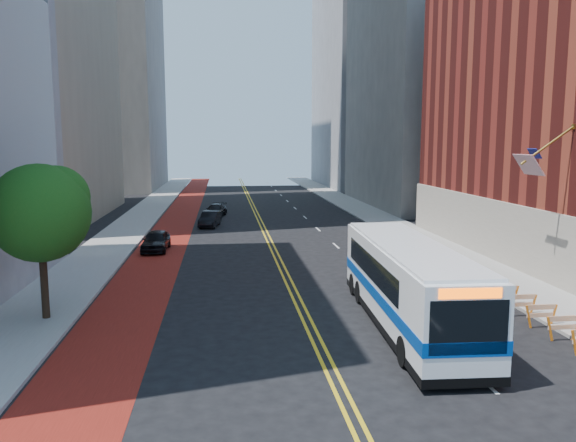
% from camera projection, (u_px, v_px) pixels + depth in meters
% --- Properties ---
extents(ground, '(160.00, 160.00, 0.00)m').
position_uv_depth(ground, '(327.00, 363.00, 19.85)').
color(ground, black).
rests_on(ground, ground).
extents(sidewalk_left, '(4.00, 140.00, 0.15)m').
position_uv_depth(sidewalk_left, '(124.00, 232.00, 47.97)').
color(sidewalk_left, gray).
rests_on(sidewalk_left, ground).
extents(sidewalk_right, '(4.00, 140.00, 0.15)m').
position_uv_depth(sidewalk_right, '(397.00, 227.00, 50.72)').
color(sidewalk_right, gray).
rests_on(sidewalk_right, ground).
extents(bus_lane_paint, '(3.60, 140.00, 0.01)m').
position_uv_depth(bus_lane_paint, '(171.00, 232.00, 48.43)').
color(bus_lane_paint, '#60150D').
rests_on(bus_lane_paint, ground).
extents(center_line_inner, '(0.14, 140.00, 0.01)m').
position_uv_depth(center_line_inner, '(262.00, 230.00, 49.33)').
color(center_line_inner, gold).
rests_on(center_line_inner, ground).
extents(center_line_outer, '(0.14, 140.00, 0.01)m').
position_uv_depth(center_line_outer, '(266.00, 230.00, 49.37)').
color(center_line_outer, gold).
rests_on(center_line_outer, ground).
extents(lane_dashes, '(0.14, 98.20, 0.01)m').
position_uv_depth(lane_dashes, '(305.00, 217.00, 57.77)').
color(lane_dashes, silver).
rests_on(lane_dashes, ground).
extents(midrise_right_near, '(18.00, 26.00, 40.00)m').
position_uv_depth(midrise_right_near, '(444.00, 38.00, 66.87)').
color(midrise_right_near, slate).
rests_on(midrise_right_near, ground).
extents(midrise_right_far, '(20.00, 28.00, 55.00)m').
position_uv_depth(midrise_right_far, '(383.00, 24.00, 95.43)').
color(midrise_right_far, gray).
rests_on(midrise_right_far, ground).
extents(construction_barriers, '(1.42, 10.91, 1.00)m').
position_uv_depth(construction_barriers, '(531.00, 307.00, 24.22)').
color(construction_barriers, orange).
rests_on(construction_barriers, ground).
extents(street_tree, '(4.20, 4.20, 6.70)m').
position_uv_depth(street_tree, '(41.00, 209.00, 23.81)').
color(street_tree, black).
rests_on(street_tree, sidewalk_left).
extents(transit_bus, '(3.40, 13.07, 3.56)m').
position_uv_depth(transit_bus, '(407.00, 283.00, 23.58)').
color(transit_bus, white).
rests_on(transit_bus, ground).
extents(car_a, '(1.92, 4.38, 1.47)m').
position_uv_depth(car_a, '(156.00, 241.00, 40.02)').
color(car_a, black).
rests_on(car_a, ground).
extents(car_b, '(2.15, 4.35, 1.37)m').
position_uv_depth(car_b, '(210.00, 219.00, 51.47)').
color(car_b, black).
rests_on(car_b, ground).
extents(car_c, '(2.65, 4.67, 1.28)m').
position_uv_depth(car_c, '(216.00, 210.00, 58.34)').
color(car_c, black).
rests_on(car_c, ground).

